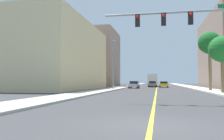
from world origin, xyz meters
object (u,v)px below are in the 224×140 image
traffic_signal_mast (205,28)px  delivery_truck (153,80)px  palm_far (210,44)px  street_lamp (113,62)px  car_silver (134,85)px  car_gray (152,84)px  car_yellow (164,84)px  palm_mid (222,50)px

traffic_signal_mast → delivery_truck: (-4.42, 48.71, -3.23)m
palm_far → street_lamp: bearing=174.5°
palm_far → car_silver: (-12.06, 12.24, -6.09)m
car_gray → delivery_truck: delivery_truck is taller
car_gray → car_yellow: bearing=-44.7°
traffic_signal_mast → palm_far: size_ratio=1.20×
car_yellow → car_silver: 9.42m
palm_mid → car_yellow: 27.65m
street_lamp → car_silver: street_lamp is taller
palm_mid → car_silver: size_ratio=1.64×
car_silver → car_gray: bearing=-107.2°
street_lamp → palm_mid: bearing=-30.9°
street_lamp → palm_far: bearing=-5.5°
traffic_signal_mast → car_gray: 42.27m
palm_mid → car_silver: bearing=121.7°
palm_far → car_gray: bearing=111.5°
street_lamp → car_silver: bearing=78.1°
palm_mid → palm_far: size_ratio=0.77×
traffic_signal_mast → car_silver: bearing=103.6°
traffic_signal_mast → delivery_truck: 49.02m
car_yellow → delivery_truck: size_ratio=0.51×
palm_mid → delivery_truck: palm_mid is taller
palm_mid → palm_far: bearing=89.1°
palm_far → car_silver: size_ratio=2.13×
car_gray → car_silver: 10.30m
street_lamp → car_gray: 21.67m
car_silver → delivery_truck: 16.95m
palm_mid → street_lamp: bearing=149.1°
street_lamp → palm_mid: 16.60m
traffic_signal_mast → palm_far: 20.43m
car_yellow → car_gray: car_gray is taller
car_gray → car_silver: size_ratio=1.01×
street_lamp → delivery_truck: bearing=78.4°
traffic_signal_mast → palm_mid: (4.18, 12.75, 0.11)m
car_yellow → car_gray: (-2.56, 2.44, 0.02)m
traffic_signal_mast → car_silver: (-7.78, 32.13, -4.19)m
traffic_signal_mast → car_yellow: traffic_signal_mast is taller
car_yellow → palm_far: bearing=-72.8°
car_silver → traffic_signal_mast: bearing=105.9°
car_yellow → street_lamp: bearing=-114.6°
traffic_signal_mast → car_silver: 33.32m
car_yellow → car_silver: (-6.00, -7.27, 0.02)m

